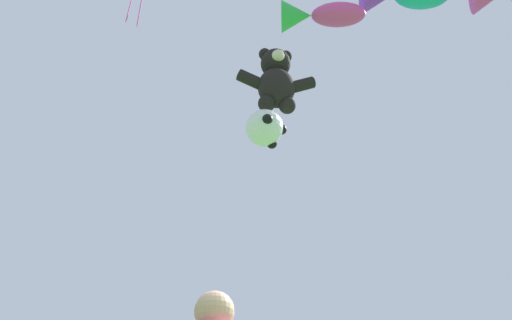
% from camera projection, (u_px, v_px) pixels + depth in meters
% --- Properties ---
extents(teddy_bear_kite, '(1.94, 0.85, 1.97)m').
position_uv_depth(teddy_bear_kite, '(276.00, 80.00, 12.00)').
color(teddy_bear_kite, black).
extents(soccer_ball_kite, '(0.91, 0.90, 0.84)m').
position_uv_depth(soccer_ball_kite, '(265.00, 128.00, 10.91)').
color(soccer_ball_kite, white).
extents(fish_kite_magenta, '(2.41, 1.22, 0.90)m').
position_uv_depth(fish_kite_magenta, '(317.00, 15.00, 13.65)').
color(fish_kite_magenta, '#E53F9E').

